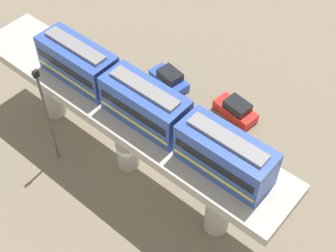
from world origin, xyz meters
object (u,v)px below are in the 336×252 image
at_px(parked_car_blue, 169,79).
at_px(signal_post, 47,113).
at_px(parked_car_red, 236,110).
at_px(train, 145,104).
at_px(parked_car_yellow, 239,161).

height_order(parked_car_blue, signal_post, signal_post).
height_order(parked_car_red, signal_post, signal_post).
bearing_deg(train, parked_car_red, 172.36).
xyz_separation_m(train, parked_car_blue, (-9.76, -6.01, -8.25)).
bearing_deg(signal_post, train, 114.20).
height_order(parked_car_blue, parked_car_yellow, same).
bearing_deg(parked_car_yellow, signal_post, -42.07).
bearing_deg(parked_car_yellow, parked_car_blue, -97.62).
distance_m(train, signal_post, 8.98).
relative_size(train, parked_car_red, 4.67).
height_order(train, parked_car_red, train).
height_order(train, parked_car_yellow, train).
distance_m(parked_car_yellow, signal_post, 16.41).
relative_size(parked_car_blue, parked_car_yellow, 0.99).
bearing_deg(parked_car_red, signal_post, -25.41).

